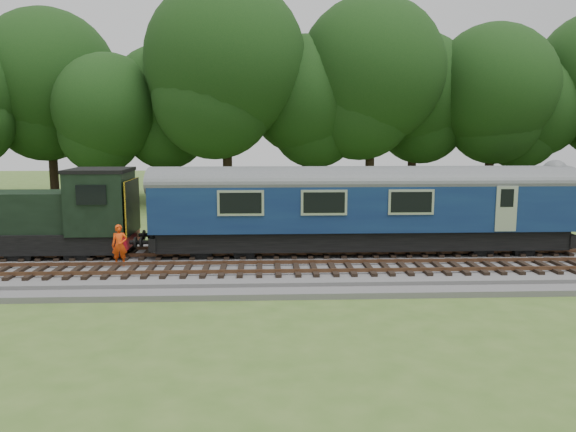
{
  "coord_description": "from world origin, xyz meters",
  "views": [
    {
      "loc": [
        -2.64,
        -22.65,
        5.63
      ],
      "look_at": [
        -1.58,
        1.4,
        2.0
      ],
      "focal_mm": 35.0,
      "sensor_mm": 36.0,
      "label": 1
    }
  ],
  "objects": [
    {
      "name": "ground",
      "position": [
        0.0,
        0.0,
        0.0
      ],
      "size": [
        120.0,
        120.0,
        0.0
      ],
      "primitive_type": "plane",
      "color": "#426324",
      "rests_on": "ground"
    },
    {
      "name": "ballast",
      "position": [
        0.0,
        0.0,
        0.17
      ],
      "size": [
        70.0,
        7.0,
        0.35
      ],
      "primitive_type": "cube",
      "color": "#4C4C4F",
      "rests_on": "ground"
    },
    {
      "name": "track_north",
      "position": [
        0.0,
        1.4,
        0.42
      ],
      "size": [
        67.2,
        2.4,
        0.21
      ],
      "color": "black",
      "rests_on": "ballast"
    },
    {
      "name": "track_south",
      "position": [
        0.0,
        -1.6,
        0.42
      ],
      "size": [
        67.2,
        2.4,
        0.21
      ],
      "color": "black",
      "rests_on": "ballast"
    },
    {
      "name": "fence",
      "position": [
        0.0,
        4.5,
        0.0
      ],
      "size": [
        64.0,
        0.12,
        1.0
      ],
      "primitive_type": null,
      "color": "#6B6054",
      "rests_on": "ground"
    },
    {
      "name": "tree_line",
      "position": [
        0.0,
        22.0,
        0.0
      ],
      "size": [
        70.0,
        8.0,
        18.0
      ],
      "primitive_type": null,
      "color": "black",
      "rests_on": "ground"
    },
    {
      "name": "dmu_railcar",
      "position": [
        1.64,
        1.4,
        2.61
      ],
      "size": [
        18.05,
        2.86,
        3.88
      ],
      "color": "black",
      "rests_on": "ground"
    },
    {
      "name": "shunter_loco",
      "position": [
        -12.29,
        1.4,
        1.97
      ],
      "size": [
        8.91,
        2.6,
        3.38
      ],
      "color": "black",
      "rests_on": "ground"
    },
    {
      "name": "worker",
      "position": [
        -8.34,
        -0.64,
        1.18
      ],
      "size": [
        0.65,
        0.48,
        1.66
      ],
      "primitive_type": "imported",
      "rotation": [
        0.0,
        0.0,
        0.14
      ],
      "color": "#F4430C",
      "rests_on": "ballast"
    },
    {
      "name": "shed",
      "position": [
        16.0,
        16.61,
        1.34
      ],
      "size": [
        3.9,
        3.9,
        2.65
      ],
      "rotation": [
        0.0,
        0.0,
        0.23
      ],
      "color": "#1B3C22",
      "rests_on": "ground"
    }
  ]
}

